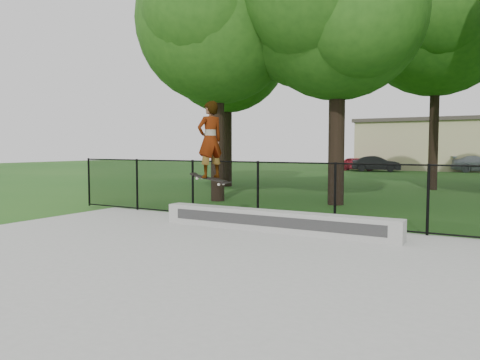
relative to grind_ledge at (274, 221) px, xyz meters
The scene contains 9 objects.
ground 4.81m from the grind_ledge, 78.32° to the right, with size 100.00×100.00×0.00m, color #194C15.
concrete_slab 4.81m from the grind_ledge, 78.32° to the right, with size 14.00×12.00×0.06m, color #9A9B96.
grind_ledge is the anchor object (origin of this frame).
car_a 29.54m from the grind_ledge, 102.39° to the left, with size 1.30×3.21×1.10m, color maroon.
car_b 28.47m from the grind_ledge, 99.27° to the left, with size 1.29×3.34×1.22m, color black.
skater_airborne 2.38m from the grind_ledge, behind, with size 0.84×0.76×1.92m.
chainlink_fence 1.63m from the grind_ledge, 51.00° to the left, with size 16.06×0.06×1.50m.
tree_row 11.74m from the grind_ledge, 85.98° to the left, with size 20.75×17.90×11.01m.
distant_building 33.37m from the grind_ledge, 91.77° to the left, with size 12.40×6.40×4.30m.
Camera 1 is at (3.42, -4.44, 1.90)m, focal length 35.00 mm.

